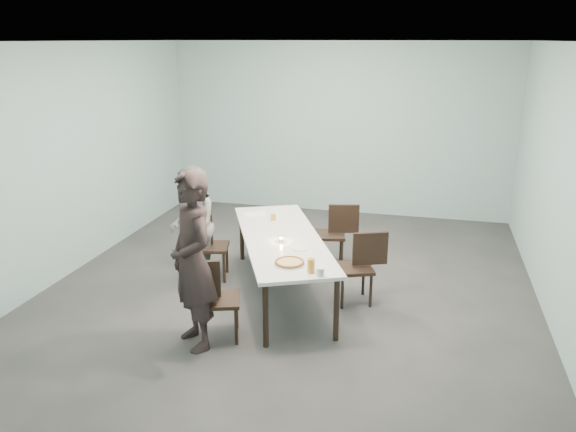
% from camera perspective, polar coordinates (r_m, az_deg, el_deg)
% --- Properties ---
extents(ground, '(7.00, 7.00, 0.00)m').
position_cam_1_polar(ground, '(7.16, 0.17, -7.45)').
color(ground, '#333335').
rests_on(ground, ground).
extents(room_shell, '(6.02, 7.02, 3.01)m').
position_cam_1_polar(room_shell, '(6.56, 0.19, 8.79)').
color(room_shell, '#96B9BD').
rests_on(room_shell, ground).
extents(table, '(1.89, 2.74, 0.75)m').
position_cam_1_polar(table, '(6.78, -0.66, -2.55)').
color(table, white).
rests_on(table, ground).
extents(chair_near_left, '(0.65, 0.53, 0.87)m').
position_cam_1_polar(chair_near_left, '(5.92, -7.79, -7.86)').
color(chair_near_left, black).
rests_on(chair_near_left, ground).
extents(chair_far_left, '(0.65, 0.51, 0.87)m').
position_cam_1_polar(chair_far_left, '(7.39, -8.38, -2.61)').
color(chair_far_left, black).
rests_on(chair_far_left, ground).
extents(chair_near_right, '(0.65, 0.55, 0.87)m').
position_cam_1_polar(chair_near_right, '(6.71, 7.39, -4.70)').
color(chair_near_right, black).
rests_on(chair_near_right, ground).
extents(chair_far_right, '(0.64, 0.50, 0.87)m').
position_cam_1_polar(chair_far_right, '(7.78, 4.84, -1.44)').
color(chair_far_right, black).
rests_on(chair_far_right, ground).
extents(diner_near, '(0.79, 0.79, 1.84)m').
position_cam_1_polar(diner_near, '(5.66, -9.66, -4.54)').
color(diner_near, black).
rests_on(diner_near, ground).
extents(diner_far, '(0.85, 0.92, 1.52)m').
position_cam_1_polar(diner_far, '(7.27, -9.68, -0.87)').
color(diner_far, slate).
rests_on(diner_far, ground).
extents(pizza, '(0.34, 0.34, 0.04)m').
position_cam_1_polar(pizza, '(5.95, 0.16, -4.75)').
color(pizza, white).
rests_on(pizza, table).
extents(side_plate, '(0.18, 0.18, 0.01)m').
position_cam_1_polar(side_plate, '(6.38, 1.12, -3.30)').
color(side_plate, white).
rests_on(side_plate, table).
extents(beer_glass, '(0.08, 0.08, 0.15)m').
position_cam_1_polar(beer_glass, '(5.72, 2.36, -5.08)').
color(beer_glass, '#B98828').
rests_on(beer_glass, table).
extents(water_tumbler, '(0.08, 0.08, 0.09)m').
position_cam_1_polar(water_tumbler, '(5.66, 3.30, -5.70)').
color(water_tumbler, silver).
rests_on(water_tumbler, table).
extents(tealight, '(0.06, 0.06, 0.05)m').
position_cam_1_polar(tealight, '(6.58, -0.71, -2.47)').
color(tealight, silver).
rests_on(tealight, table).
extents(amber_tumbler, '(0.07, 0.07, 0.08)m').
position_cam_1_polar(amber_tumbler, '(7.36, -1.51, -0.12)').
color(amber_tumbler, '#B98828').
rests_on(amber_tumbler, table).
extents(menu, '(0.36, 0.32, 0.01)m').
position_cam_1_polar(menu, '(7.62, -3.42, 0.17)').
color(menu, silver).
rests_on(menu, table).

